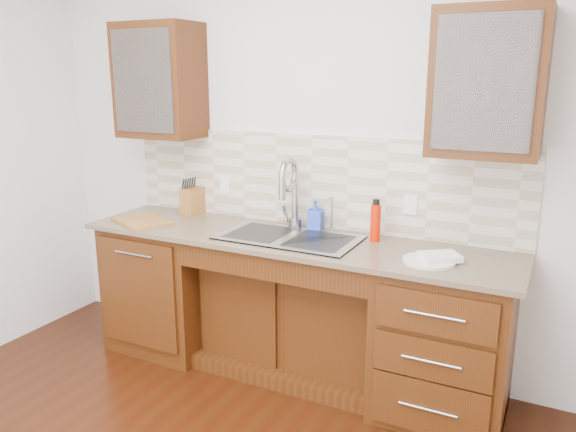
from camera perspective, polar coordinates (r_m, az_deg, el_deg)
The scene contains 23 objects.
wall_back at distance 3.63m, azimuth 2.83°, elevation 5.98°, with size 4.00×0.10×2.70m, color silver.
base_cabinet_left at distance 4.05m, azimuth -11.95°, elevation -6.79°, with size 0.70×0.62×0.88m, color #593014.
base_cabinet_center at distance 3.68m, azimuth 0.92°, elevation -10.17°, with size 1.20×0.44×0.70m, color #593014.
base_cabinet_right at distance 3.30m, azimuth 15.59°, elevation -12.01°, with size 0.70×0.62×0.88m, color #593014.
countertop at distance 3.40m, azimuth 0.19°, elevation -2.44°, with size 2.70×0.65×0.03m, color #84705B.
backsplash at distance 3.60m, azimuth 2.41°, elevation 3.58°, with size 2.70×0.02×0.59m, color beige.
sink at distance 3.41m, azimuth 0.08°, elevation -3.63°, with size 0.84×0.46×0.19m, color #9E9EA5.
faucet at distance 3.56m, azimuth 0.72°, elevation 1.91°, with size 0.04×0.04×0.40m, color #999993.
filter_tap at distance 3.49m, azimuth 4.48°, elevation 0.26°, with size 0.02×0.02×0.24m, color #999993.
upper_cabinet_left at distance 3.96m, azimuth -12.88°, elevation 13.23°, with size 0.55×0.34×0.75m, color #593014.
upper_cabinet_right at distance 3.10m, azimuth 19.70°, elevation 12.59°, with size 0.55×0.34×0.75m, color #593014.
outlet_left at distance 3.91m, azimuth -6.41°, elevation 3.09°, with size 0.08×0.01×0.12m, color white.
outlet_right at distance 3.40m, azimuth 12.35°, elevation 1.15°, with size 0.08×0.01×0.12m, color white.
soap_bottle at distance 3.55m, azimuth 2.79°, elevation 0.12°, with size 0.09×0.09×0.19m, color blue.
water_bottle at distance 3.34m, azimuth 8.87°, elevation -0.69°, with size 0.06×0.06×0.22m, color red.
plate at distance 3.05m, azimuth 14.13°, elevation -4.44°, with size 0.27×0.27×0.02m, color silver.
dish_towel at distance 3.05m, azimuth 15.17°, elevation -4.01°, with size 0.20×0.14×0.03m, color silver.
knife_block at distance 4.01m, azimuth -9.63°, elevation 1.55°, with size 0.10×0.17×0.19m, color olive.
cutting_board at distance 3.86m, azimuth -14.60°, elevation -0.50°, with size 0.40×0.28×0.02m, color brown.
cup_left_a at distance 4.05m, azimuth -14.33°, elevation 12.42°, with size 0.12×0.12×0.10m, color white.
cup_left_b at distance 3.87m, azimuth -11.05°, elevation 12.48°, with size 0.10×0.10×0.09m, color white.
cup_right_a at distance 3.11m, azimuth 18.29°, elevation 11.68°, with size 0.11×0.11×0.09m, color white.
cup_right_b at distance 3.09m, azimuth 20.68°, elevation 11.46°, with size 0.09×0.09×0.09m, color white.
Camera 1 is at (1.44, -1.49, 1.87)m, focal length 35.00 mm.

